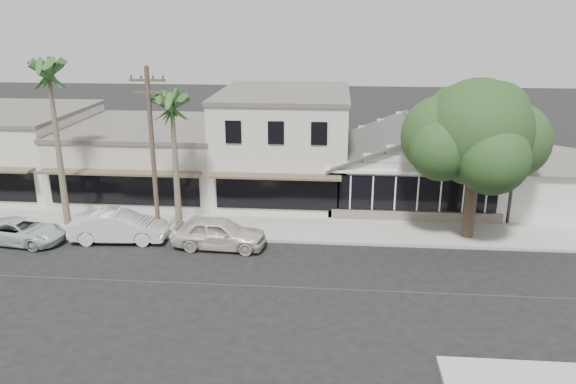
# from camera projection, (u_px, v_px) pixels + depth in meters

# --- Properties ---
(ground) EXTENTS (140.00, 140.00, 0.00)m
(ground) POSITION_uv_depth(u_px,v_px,m) (324.00, 289.00, 24.46)
(ground) COLOR black
(ground) RESTS_ON ground
(sidewalk_north) EXTENTS (90.00, 3.50, 0.15)m
(sidewalk_north) POSITION_uv_depth(u_px,v_px,m) (185.00, 225.00, 31.49)
(sidewalk_north) COLOR #9E9991
(sidewalk_north) RESTS_ON ground
(corner_shop) EXTENTS (10.40, 8.60, 5.10)m
(corner_shop) POSITION_uv_depth(u_px,v_px,m) (410.00, 161.00, 35.07)
(corner_shop) COLOR silver
(corner_shop) RESTS_ON ground
(side_cottage) EXTENTS (6.00, 6.00, 3.00)m
(side_cottage) POSITION_uv_depth(u_px,v_px,m) (548.00, 186.00, 33.82)
(side_cottage) COLOR silver
(side_cottage) RESTS_ON ground
(row_building_near) EXTENTS (8.00, 10.00, 6.50)m
(row_building_near) POSITION_uv_depth(u_px,v_px,m) (284.00, 145.00, 36.50)
(row_building_near) COLOR beige
(row_building_near) RESTS_ON ground
(row_building_midnear) EXTENTS (10.00, 10.00, 4.20)m
(row_building_midnear) POSITION_uv_depth(u_px,v_px,m) (151.00, 159.00, 37.59)
(row_building_midnear) COLOR #B2AF9F
(row_building_midnear) RESTS_ON ground
(row_building_midfar) EXTENTS (11.00, 10.00, 5.00)m
(row_building_midfar) POSITION_uv_depth(u_px,v_px,m) (1.00, 150.00, 38.33)
(row_building_midfar) COLOR beige
(row_building_midfar) RESTS_ON ground
(utility_pole) EXTENTS (1.80, 0.24, 9.00)m
(utility_pole) POSITION_uv_depth(u_px,v_px,m) (153.00, 150.00, 28.65)
(utility_pole) COLOR brown
(utility_pole) RESTS_ON ground
(car_0) EXTENTS (4.83, 2.16, 1.61)m
(car_0) POSITION_uv_depth(u_px,v_px,m) (219.00, 233.00, 28.48)
(car_0) COLOR beige
(car_0) RESTS_ON ground
(car_1) EXTENTS (5.06, 2.06, 1.63)m
(car_1) POSITION_uv_depth(u_px,v_px,m) (119.00, 226.00, 29.31)
(car_1) COLOR silver
(car_1) RESTS_ON ground
(car_2) EXTENTS (4.81, 2.66, 1.27)m
(car_2) POSITION_uv_depth(u_px,v_px,m) (21.00, 231.00, 29.14)
(car_2) COLOR #B8C6C0
(car_2) RESTS_ON ground
(shade_tree) EXTENTS (7.63, 6.90, 8.47)m
(shade_tree) POSITION_uv_depth(u_px,v_px,m) (475.00, 135.00, 28.40)
(shade_tree) COLOR #4D3E2F
(shade_tree) RESTS_ON ground
(palm_east) EXTENTS (2.80, 2.80, 8.11)m
(palm_east) POSITION_uv_depth(u_px,v_px,m) (172.00, 107.00, 28.39)
(palm_east) COLOR #726651
(palm_east) RESTS_ON ground
(palm_mid) EXTENTS (3.18, 3.18, 9.72)m
(palm_mid) POSITION_uv_depth(u_px,v_px,m) (49.00, 75.00, 28.96)
(palm_mid) COLOR #726651
(palm_mid) RESTS_ON ground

